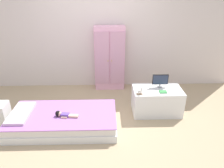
% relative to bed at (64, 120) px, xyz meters
% --- Properties ---
extents(ground_plane, '(10.00, 10.00, 0.02)m').
position_rel_bed_xyz_m(ground_plane, '(0.58, 0.14, -0.14)').
color(ground_plane, tan).
extents(back_wall, '(6.40, 0.05, 2.70)m').
position_rel_bed_xyz_m(back_wall, '(0.58, 1.72, 1.22)').
color(back_wall, silver).
rests_on(back_wall, ground_plane).
extents(bed, '(1.81, 0.94, 0.27)m').
position_rel_bed_xyz_m(bed, '(0.00, 0.00, 0.00)').
color(bed, white).
rests_on(bed, ground_plane).
extents(pillow, '(0.32, 0.67, 0.05)m').
position_rel_bed_xyz_m(pillow, '(-0.71, 0.00, 0.16)').
color(pillow, silver).
rests_on(pillow, bed).
extents(doll, '(0.39, 0.14, 0.10)m').
position_rel_bed_xyz_m(doll, '(0.01, -0.08, 0.17)').
color(doll, '#6B4CB2').
rests_on(doll, bed).
extents(nightstand, '(0.30, 0.30, 0.39)m').
position_rel_bed_xyz_m(nightstand, '(-1.16, 0.15, 0.06)').
color(nightstand, white).
rests_on(nightstand, ground_plane).
extents(wardrobe, '(0.68, 0.30, 1.47)m').
position_rel_bed_xyz_m(wardrobe, '(0.83, 1.53, 0.60)').
color(wardrobe, '#EFADCC').
rests_on(wardrobe, ground_plane).
extents(tv_stand, '(0.91, 0.54, 0.49)m').
position_rel_bed_xyz_m(tv_stand, '(1.71, 0.43, 0.11)').
color(tv_stand, white).
rests_on(tv_stand, ground_plane).
extents(tv_monitor, '(0.30, 0.10, 0.26)m').
position_rel_bed_xyz_m(tv_monitor, '(1.76, 0.52, 0.51)').
color(tv_monitor, '#99999E').
rests_on(tv_monitor, tv_stand).
extents(rocking_horse_toy, '(0.11, 0.04, 0.13)m').
position_rel_bed_xyz_m(rocking_horse_toy, '(1.35, 0.24, 0.42)').
color(rocking_horse_toy, '#8E6642').
rests_on(rocking_horse_toy, tv_stand).
extents(book_green, '(0.13, 0.10, 0.02)m').
position_rel_bed_xyz_m(book_green, '(1.78, 0.31, 0.37)').
color(book_green, '#429E51').
rests_on(book_green, tv_stand).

